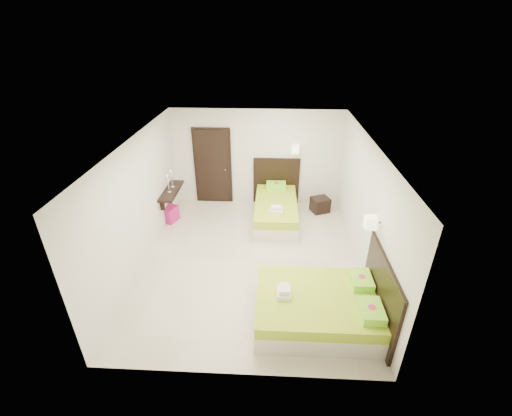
{
  "coord_description": "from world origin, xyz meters",
  "views": [
    {
      "loc": [
        0.42,
        -5.95,
        4.5
      ],
      "look_at": [
        0.1,
        0.3,
        1.1
      ],
      "focal_mm": 24.0,
      "sensor_mm": 36.0,
      "label": 1
    }
  ],
  "objects_px": {
    "nightstand": "(320,205)",
    "ottoman": "(169,214)",
    "bed_single": "(276,208)",
    "bed_double": "(322,306)"
  },
  "relations": [
    {
      "from": "bed_single",
      "to": "ottoman",
      "type": "xyz_separation_m",
      "value": [
        -2.74,
        -0.23,
        -0.12
      ]
    },
    {
      "from": "nightstand",
      "to": "ottoman",
      "type": "relative_size",
      "value": 1.14
    },
    {
      "from": "bed_double",
      "to": "nightstand",
      "type": "bearing_deg",
      "value": 83.87
    },
    {
      "from": "bed_single",
      "to": "nightstand",
      "type": "xyz_separation_m",
      "value": [
        1.19,
        0.46,
        -0.12
      ]
    },
    {
      "from": "bed_single",
      "to": "ottoman",
      "type": "distance_m",
      "value": 2.75
    },
    {
      "from": "bed_single",
      "to": "ottoman",
      "type": "relative_size",
      "value": 5.4
    },
    {
      "from": "bed_single",
      "to": "bed_double",
      "type": "distance_m",
      "value": 3.51
    },
    {
      "from": "bed_single",
      "to": "nightstand",
      "type": "relative_size",
      "value": 4.74
    },
    {
      "from": "nightstand",
      "to": "ottoman",
      "type": "xyz_separation_m",
      "value": [
        -3.92,
        -0.69,
        -0.0
      ]
    },
    {
      "from": "bed_double",
      "to": "ottoman",
      "type": "height_order",
      "value": "bed_double"
    }
  ]
}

